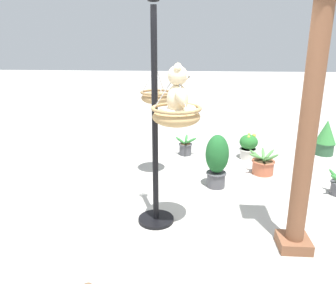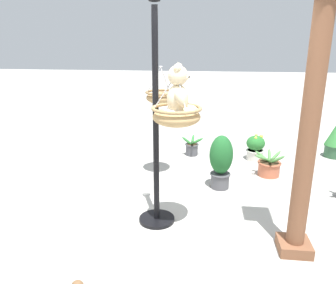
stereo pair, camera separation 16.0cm
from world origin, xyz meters
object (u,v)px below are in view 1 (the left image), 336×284
Objects in this scene: teddy_bear at (179,93)px; greenhouse_pillar_right at (309,125)px; potted_plant_broad_leaf at (248,146)px; potted_plant_flowering_red at (217,160)px; potted_plant_trailing_ivy at (263,165)px; display_pole_central at (155,160)px; hanging_basket_with_teddy at (176,115)px; potted_plant_tall_leafy at (326,137)px; hanging_basket_left_high at (156,97)px; potted_plant_small_succulent at (186,147)px.

greenhouse_pillar_right is at bearing 76.99° from teddy_bear.
potted_plant_broad_leaf is at bearing -178.88° from greenhouse_pillar_right.
potted_plant_flowering_red is 1.58× the size of potted_plant_trailing_ivy.
hanging_basket_with_teddy is (0.15, 0.25, 0.58)m from display_pole_central.
potted_plant_tall_leafy is (-2.87, 2.75, -1.03)m from hanging_basket_with_teddy.
hanging_basket_with_teddy is at bearing 13.84° from hanging_basket_left_high.
teddy_bear is at bearing -0.73° from potted_plant_small_succulent.
potted_plant_tall_leafy is 1.41× the size of potted_plant_broad_leaf.
potted_plant_broad_leaf is (-1.32, 0.68, -0.20)m from potted_plant_flowering_red.
hanging_basket_left_high is (-1.44, -0.14, 0.50)m from display_pole_central.
teddy_bear reaches higher than hanging_basket_left_high.
hanging_basket_left_high is 2.52m from greenhouse_pillar_right.
potted_plant_tall_leafy is (-2.72, 3.00, -0.46)m from display_pole_central.
greenhouse_pillar_right reaches higher than display_pole_central.
hanging_basket_left_high reaches higher than potted_plant_flowering_red.
hanging_basket_left_high is at bearing -59.70° from potted_plant_broad_leaf.
potted_plant_trailing_ivy is (0.86, 1.31, 0.00)m from potted_plant_small_succulent.
teddy_bear is at bearing -25.55° from potted_plant_broad_leaf.
hanging_basket_with_teddy reaches higher than potted_plant_trailing_ivy.
potted_plant_small_succulent is at bearing -123.38° from potted_plant_trailing_ivy.
hanging_basket_with_teddy is 1.05× the size of teddy_bear.
hanging_basket_with_teddy is 3.05m from potted_plant_broad_leaf.
potted_plant_trailing_ivy is at bearing 96.79° from hanging_basket_left_high.
hanging_basket_left_high is at bearing -22.72° from potted_plant_small_succulent.
potted_plant_flowering_red is 1.20× the size of potted_plant_tall_leafy.
greenhouse_pillar_right is (1.88, 1.68, 0.06)m from hanging_basket_left_high.
potted_plant_small_succulent is at bearing 157.28° from hanging_basket_left_high.
hanging_basket_left_high is 1.18× the size of potted_plant_broad_leaf.
display_pole_central is at bearing -36.99° from potted_plant_flowering_red.
teddy_bear reaches higher than potted_plant_tall_leafy.
potted_plant_flowering_red is (-1.22, 0.56, -0.95)m from hanging_basket_with_teddy.
potted_plant_tall_leafy is (-1.28, 3.14, -0.96)m from hanging_basket_left_high.
hanging_basket_with_teddy is 1.16× the size of potted_plant_broad_leaf.
potted_plant_broad_leaf is at bearing 152.63° from potted_plant_flowering_red.
display_pole_central is 1.70m from greenhouse_pillar_right.
greenhouse_pillar_right is 3.63m from potted_plant_tall_leafy.
greenhouse_pillar_right is at bearing 77.23° from hanging_basket_with_teddy.
potted_plant_flowering_red is 1.04m from potted_plant_trailing_ivy.
potted_plant_flowering_red is (-1.22, 0.53, -1.18)m from teddy_bear.
potted_plant_flowering_red is (-1.07, 0.81, -0.37)m from display_pole_central.
potted_plant_trailing_ivy is at bearing 177.90° from greenhouse_pillar_right.
teddy_bear is at bearing -23.53° from potted_plant_flowering_red.
teddy_bear is at bearing -36.85° from potted_plant_trailing_ivy.
potted_plant_tall_leafy is at bearing 94.46° from potted_plant_small_succulent.
potted_plant_tall_leafy is at bearing 132.16° from display_pole_central.
potted_plant_broad_leaf is at bearing 153.99° from hanging_basket_with_teddy.
potted_plant_trailing_ivy is (-2.09, 0.08, -1.22)m from greenhouse_pillar_right.
hanging_basket_left_high reaches higher than potted_plant_tall_leafy.
teddy_bear is 1.04× the size of potted_plant_trailing_ivy.
display_pole_central is at bearing -118.63° from teddy_bear.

